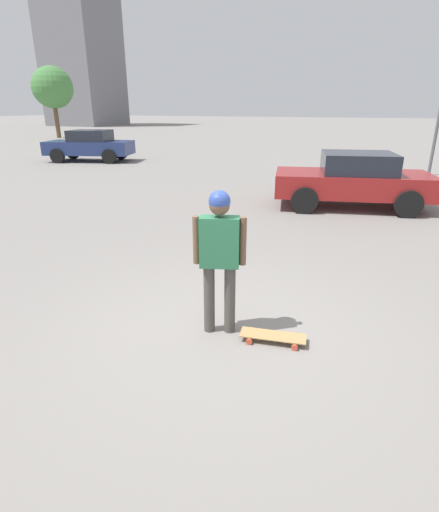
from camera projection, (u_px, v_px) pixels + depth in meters
ground_plane at (220, 330)px, 4.97m from camera, size 220.00×220.00×0.00m
person at (220, 249)px, 4.59m from camera, size 0.34×0.58×1.76m
skateboard at (273, 336)px, 4.71m from camera, size 0.39×0.80×0.09m
car_parked_near at (353, 179)px, 10.82m from camera, size 2.82×4.42×1.47m
car_parked_far at (90, 145)px, 20.14m from camera, size 3.03×4.57×1.53m
building_block_distant at (81, 46)px, 56.46m from camera, size 8.41×8.87×21.33m
tree_distant at (52, 88)px, 34.39m from camera, size 3.46×3.46×5.92m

